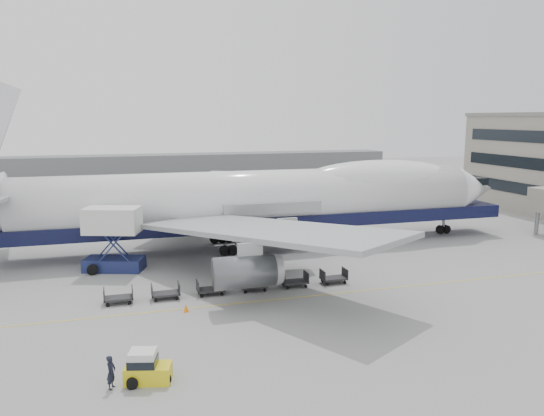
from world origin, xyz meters
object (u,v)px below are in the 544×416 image
object	(u,v)px
catering_truck	(113,236)
ground_worker	(111,372)
baggage_tug	(146,368)
airliner	(261,199)

from	to	relation	value
catering_truck	ground_worker	distance (m)	24.16
baggage_tug	airliner	bearing A→B (deg)	77.80
ground_worker	airliner	bearing A→B (deg)	-4.89
airliner	baggage_tug	xyz separation A→B (m)	(-14.77, -29.06, -4.79)
baggage_tug	ground_worker	world-z (taller)	ground_worker
catering_truck	baggage_tug	size ratio (longest dim) A/B	2.21
catering_truck	airliner	bearing A→B (deg)	36.61
baggage_tug	ground_worker	distance (m)	1.91
airliner	catering_truck	distance (m)	17.39
catering_truck	baggage_tug	xyz separation A→B (m)	(1.67, -23.80, -2.63)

